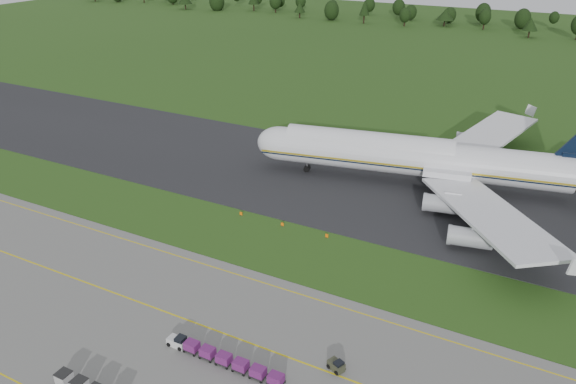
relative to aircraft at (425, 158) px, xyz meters
The scene contains 8 objects.
ground 36.92m from the aircraft, 111.55° to the right, with size 600.00×600.00×0.00m, color #244615.
taxiway 15.74m from the aircraft, 156.20° to the right, with size 300.00×40.00×0.08m, color black.
apron_markings 62.61m from the aircraft, 102.40° to the right, with size 300.00×30.20×0.01m.
tree_line 188.15m from the aircraft, 97.80° to the left, with size 525.94×22.57×11.58m.
aircraft is the anchor object (origin of this frame).
baggage_train 61.06m from the aircraft, 96.68° to the right, with size 16.04×1.45×1.40m.
utility_cart 55.57m from the aircraft, 84.52° to the right, with size 2.25×1.84×1.07m.
edge_markers 32.76m from the aircraft, 121.10° to the right, with size 17.28×0.30×0.60m.
Camera 1 is at (37.10, -68.07, 47.20)m, focal length 35.00 mm.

